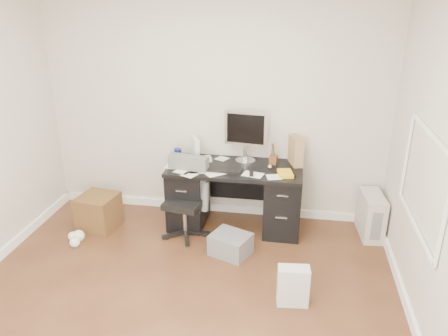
{
  "coord_description": "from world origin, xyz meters",
  "views": [
    {
      "loc": [
        0.92,
        -2.84,
        2.58
      ],
      "look_at": [
        0.25,
        1.2,
        0.91
      ],
      "focal_mm": 35.0,
      "sensor_mm": 36.0,
      "label": 1
    }
  ],
  "objects_px": {
    "pc_tower": "(371,215)",
    "wicker_basket": "(99,212)",
    "lcd_monitor": "(246,137)",
    "keyboard": "(222,170)",
    "desk": "(235,195)",
    "office_chair": "(184,199)"
  },
  "relations": [
    {
      "from": "office_chair",
      "to": "pc_tower",
      "type": "relative_size",
      "value": 1.83
    },
    {
      "from": "keyboard",
      "to": "desk",
      "type": "bearing_deg",
      "value": 49.71
    },
    {
      "from": "desk",
      "to": "lcd_monitor",
      "type": "relative_size",
      "value": 2.47
    },
    {
      "from": "wicker_basket",
      "to": "keyboard",
      "type": "bearing_deg",
      "value": 6.53
    },
    {
      "from": "keyboard",
      "to": "wicker_basket",
      "type": "relative_size",
      "value": 1.08
    },
    {
      "from": "keyboard",
      "to": "wicker_basket",
      "type": "distance_m",
      "value": 1.54
    },
    {
      "from": "pc_tower",
      "to": "wicker_basket",
      "type": "bearing_deg",
      "value": -178.62
    },
    {
      "from": "pc_tower",
      "to": "wicker_basket",
      "type": "relative_size",
      "value": 1.22
    },
    {
      "from": "pc_tower",
      "to": "wicker_basket",
      "type": "xyz_separation_m",
      "value": [
        -3.09,
        -0.35,
        -0.04
      ]
    },
    {
      "from": "desk",
      "to": "office_chair",
      "type": "bearing_deg",
      "value": -150.8
    },
    {
      "from": "pc_tower",
      "to": "office_chair",
      "type": "bearing_deg",
      "value": -175.66
    },
    {
      "from": "office_chair",
      "to": "wicker_basket",
      "type": "distance_m",
      "value": 1.06
    },
    {
      "from": "keyboard",
      "to": "lcd_monitor",
      "type": "bearing_deg",
      "value": 57.27
    },
    {
      "from": "lcd_monitor",
      "to": "keyboard",
      "type": "xyz_separation_m",
      "value": [
        -0.22,
        -0.31,
        -0.29
      ]
    },
    {
      "from": "desk",
      "to": "wicker_basket",
      "type": "relative_size",
      "value": 3.69
    },
    {
      "from": "desk",
      "to": "wicker_basket",
      "type": "xyz_separation_m",
      "value": [
        -1.55,
        -0.3,
        -0.2
      ]
    },
    {
      "from": "pc_tower",
      "to": "wicker_basket",
      "type": "distance_m",
      "value": 3.11
    },
    {
      "from": "lcd_monitor",
      "to": "keyboard",
      "type": "distance_m",
      "value": 0.48
    },
    {
      "from": "keyboard",
      "to": "office_chair",
      "type": "bearing_deg",
      "value": -155.85
    },
    {
      "from": "office_chair",
      "to": "keyboard",
      "type": "bearing_deg",
      "value": 31.12
    },
    {
      "from": "lcd_monitor",
      "to": "office_chair",
      "type": "xyz_separation_m",
      "value": [
        -0.62,
        -0.47,
        -0.6
      ]
    },
    {
      "from": "pc_tower",
      "to": "desk",
      "type": "bearing_deg",
      "value": 176.78
    }
  ]
}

